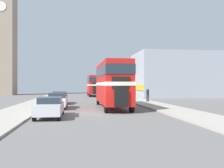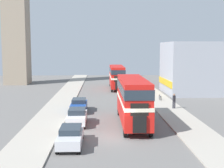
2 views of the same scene
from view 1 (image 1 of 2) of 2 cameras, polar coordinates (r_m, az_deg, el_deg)
ground_plane at (r=20.12m, az=-2.82°, el=-6.78°), size 120.00×120.00×0.00m
sidewalk_right at (r=21.76m, az=15.29°, el=-6.11°), size 3.50×120.00×0.12m
sidewalk_left at (r=20.66m, az=-21.94°, el=-6.42°), size 3.50×120.00×0.12m
double_decker_bus at (r=24.84m, az=0.01°, el=0.56°), size 2.43×10.67×4.43m
bus_distant at (r=51.28m, az=-4.16°, el=-0.00°), size 2.39×10.59×4.13m
car_parked_near at (r=18.36m, az=-13.99°, el=-5.06°), size 1.74×4.57×1.43m
car_parked_mid at (r=24.87m, az=-12.38°, el=-3.70°), size 1.77×4.20×1.52m
car_parked_far at (r=31.10m, az=-11.90°, el=-3.02°), size 1.74×4.46×1.48m
pedestrian_walking at (r=33.13m, az=8.16°, el=-2.23°), size 0.36×0.36×1.78m
bicycle_on_pavement at (r=38.82m, az=5.02°, el=-2.88°), size 0.05×1.76×0.78m
church_tower at (r=63.59m, az=-23.38°, el=12.59°), size 4.90×4.90×32.11m
shop_building_block at (r=50.29m, az=17.53°, el=1.92°), size 21.35×10.35×8.30m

